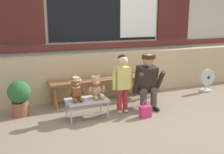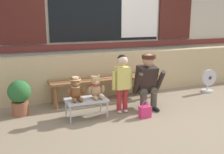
# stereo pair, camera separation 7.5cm
# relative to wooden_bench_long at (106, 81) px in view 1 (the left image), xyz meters

# --- Properties ---
(ground_plane) EXTENTS (60.00, 60.00, 0.00)m
(ground_plane) POSITION_rel_wooden_bench_long_xyz_m (0.32, -1.06, -0.37)
(ground_plane) COLOR #84725B
(brick_low_wall) EXTENTS (7.54, 0.25, 0.85)m
(brick_low_wall) POSITION_rel_wooden_bench_long_xyz_m (0.32, 0.37, 0.05)
(brick_low_wall) COLOR tan
(brick_low_wall) RESTS_ON ground
(shop_facade) EXTENTS (7.69, 0.26, 3.64)m
(shop_facade) POSITION_rel_wooden_bench_long_xyz_m (0.33, 0.88, 1.45)
(shop_facade) COLOR beige
(shop_facade) RESTS_ON ground
(wooden_bench_long) EXTENTS (2.10, 0.40, 0.44)m
(wooden_bench_long) POSITION_rel_wooden_bench_long_xyz_m (0.00, 0.00, 0.00)
(wooden_bench_long) COLOR brown
(wooden_bench_long) RESTS_ON ground
(small_display_bench) EXTENTS (0.64, 0.36, 0.30)m
(small_display_bench) POSITION_rel_wooden_bench_long_xyz_m (-0.59, -0.69, -0.11)
(small_display_bench) COLOR #BCBCC1
(small_display_bench) RESTS_ON ground
(teddy_bear_with_hat) EXTENTS (0.28, 0.27, 0.36)m
(teddy_bear_with_hat) POSITION_rel_wooden_bench_long_xyz_m (-0.75, -0.69, 0.10)
(teddy_bear_with_hat) COLOR brown
(teddy_bear_with_hat) RESTS_ON small_display_bench
(teddy_bear_plain) EXTENTS (0.28, 0.26, 0.36)m
(teddy_bear_plain) POSITION_rel_wooden_bench_long_xyz_m (-0.43, -0.69, 0.09)
(teddy_bear_plain) COLOR tan
(teddy_bear_plain) RESTS_ON small_display_bench
(child_standing) EXTENTS (0.35, 0.18, 0.96)m
(child_standing) POSITION_rel_wooden_bench_long_xyz_m (0.01, -0.69, 0.22)
(child_standing) COLOR #B7282D
(child_standing) RESTS_ON ground
(adult_crouching) EXTENTS (0.50, 0.49, 0.95)m
(adult_crouching) POSITION_rel_wooden_bench_long_xyz_m (0.48, -0.69, 0.11)
(adult_crouching) COLOR #4C473D
(adult_crouching) RESTS_ON ground
(handbag_on_ground) EXTENTS (0.18, 0.11, 0.27)m
(handbag_on_ground) POSITION_rel_wooden_bench_long_xyz_m (0.25, -1.04, -0.28)
(handbag_on_ground) COLOR #E53370
(handbag_on_ground) RESTS_ON ground
(potted_plant) EXTENTS (0.36, 0.36, 0.57)m
(potted_plant) POSITION_rel_wooden_bench_long_xyz_m (-1.54, -0.20, -0.05)
(potted_plant) COLOR brown
(potted_plant) RESTS_ON ground
(floor_fan) EXTENTS (0.34, 0.24, 0.48)m
(floor_fan) POSITION_rel_wooden_bench_long_xyz_m (2.19, -0.27, -0.13)
(floor_fan) COLOR silver
(floor_fan) RESTS_ON ground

